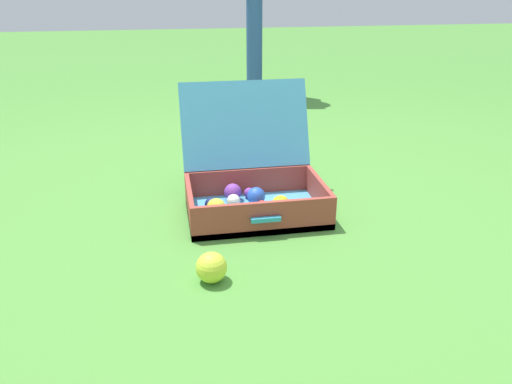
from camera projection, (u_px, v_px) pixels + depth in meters
ground_plane at (266, 219)px, 2.03m from camera, size 16.00×16.00×0.00m
open_suitcase at (252, 185)px, 2.08m from camera, size 0.54×0.54×0.48m
stray_ball_on_grass at (211, 267)px, 1.60m from camera, size 0.10×0.10×0.10m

